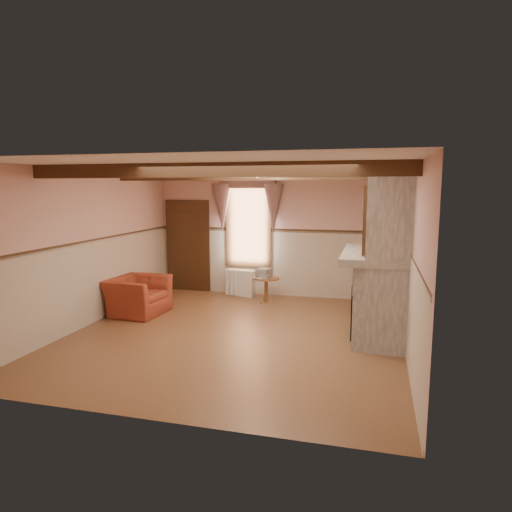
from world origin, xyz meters
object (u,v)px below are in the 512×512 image
(armchair, at_px, (138,296))
(radiator, at_px, (240,283))
(mantel_clock, at_px, (376,242))
(side_table, at_px, (266,290))
(bowl, at_px, (375,249))
(oil_lamp, at_px, (376,240))

(armchair, bearing_deg, radiator, -34.20)
(mantel_clock, bearing_deg, radiator, 152.19)
(radiator, bearing_deg, side_table, -18.48)
(radiator, xyz_separation_m, bowl, (2.97, -2.17, 1.17))
(side_table, height_order, oil_lamp, oil_lamp)
(side_table, bearing_deg, bowl, -37.28)
(mantel_clock, xyz_separation_m, oil_lamp, (0.00, -0.16, 0.04))
(radiator, height_order, mantel_clock, mantel_clock)
(bowl, distance_m, mantel_clock, 0.60)
(side_table, height_order, bowl, bowl)
(side_table, height_order, mantel_clock, mantel_clock)
(armchair, distance_m, side_table, 2.70)
(armchair, relative_size, bowl, 2.97)
(armchair, xyz_separation_m, radiator, (1.51, 1.97, -0.06))
(armchair, xyz_separation_m, oil_lamp, (4.48, 0.25, 1.20))
(oil_lamp, bearing_deg, radiator, 149.84)
(side_table, relative_size, mantel_clock, 2.38)
(armchair, bearing_deg, mantel_clock, -81.56)
(side_table, xyz_separation_m, oil_lamp, (2.25, -1.27, 1.29))
(radiator, xyz_separation_m, oil_lamp, (2.97, -1.73, 1.26))
(bowl, height_order, mantel_clock, mantel_clock)
(side_table, distance_m, radiator, 0.85)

